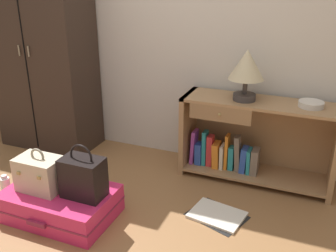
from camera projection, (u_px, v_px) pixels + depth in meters
name	position (u px, v px, depth m)	size (l,w,h in m)	color
ground_plane	(89.00, 249.00, 2.33)	(9.00, 9.00, 0.00)	olive
back_wall	(178.00, 7.00, 3.12)	(6.40, 0.10, 2.60)	beige
wardrobe	(42.00, 46.00, 3.42)	(0.89, 0.47, 1.90)	#33261E
bookshelf	(250.00, 141.00, 3.04)	(1.19, 0.37, 0.67)	#A37A51
table_lamp	(247.00, 67.00, 2.80)	(0.26, 0.26, 0.39)	#3D3838
bowl	(311.00, 104.00, 2.75)	(0.18, 0.18, 0.04)	silver
suitcase_large	(61.00, 203.00, 2.62)	(0.74, 0.50, 0.20)	#DB2860
train_case	(40.00, 173.00, 2.56)	(0.30, 0.21, 0.30)	beige
handbag	(83.00, 177.00, 2.47)	(0.27, 0.17, 0.37)	black
bottle	(6.00, 187.00, 2.84)	(0.07, 0.07, 0.19)	white
open_book_on_floor	(217.00, 215.00, 2.64)	(0.45, 0.39, 0.02)	white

